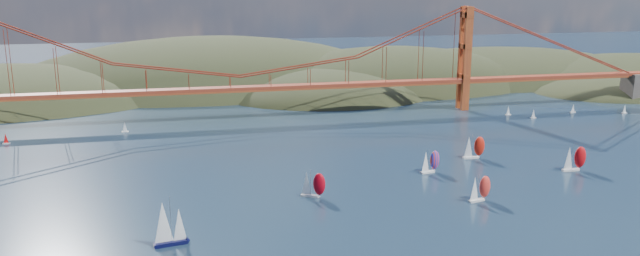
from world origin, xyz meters
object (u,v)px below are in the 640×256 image
at_px(racer_2, 574,158).
at_px(racer_3, 474,147).
at_px(sloop_navy, 168,224).
at_px(racer_rwb, 430,161).
at_px(racer_0, 313,184).
at_px(racer_1, 480,188).

xyz_separation_m(racer_2, racer_3, (-28.75, 23.13, -0.21)).
bearing_deg(sloop_navy, racer_rwb, 15.31).
distance_m(racer_0, racer_1, 53.34).
distance_m(racer_0, racer_rwb, 50.01).
bearing_deg(racer_1, sloop_navy, 174.11).
height_order(racer_2, racer_rwb, racer_2).
relative_size(racer_0, racer_rwb, 1.03).
height_order(racer_1, racer_2, racer_2).
bearing_deg(racer_1, racer_2, 10.61).
height_order(sloop_navy, racer_1, sloop_navy).
relative_size(racer_2, racer_rwb, 1.13).
relative_size(racer_2, racer_3, 1.04).
bearing_deg(racer_3, racer_rwb, -147.96).
distance_m(sloop_navy, racer_rwb, 102.68).
relative_size(sloop_navy, racer_0, 1.45).
relative_size(sloop_navy, racer_2, 1.32).
bearing_deg(racer_3, racer_2, -36.49).
height_order(sloop_navy, racer_0, sloop_navy).
bearing_deg(racer_rwb, racer_3, 14.34).
distance_m(racer_1, racer_rwb, 31.76).
relative_size(racer_3, racer_rwb, 1.08).
height_order(racer_0, racer_3, racer_3).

